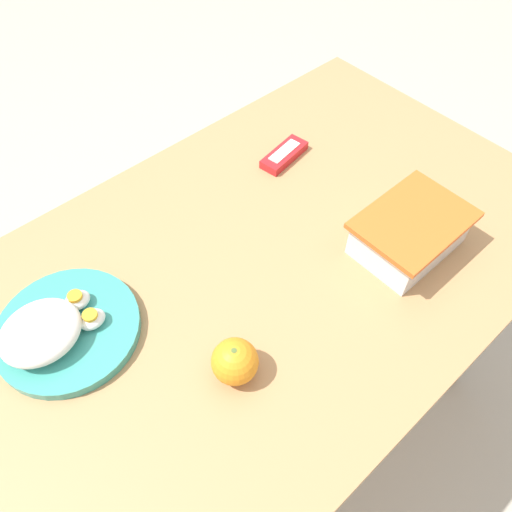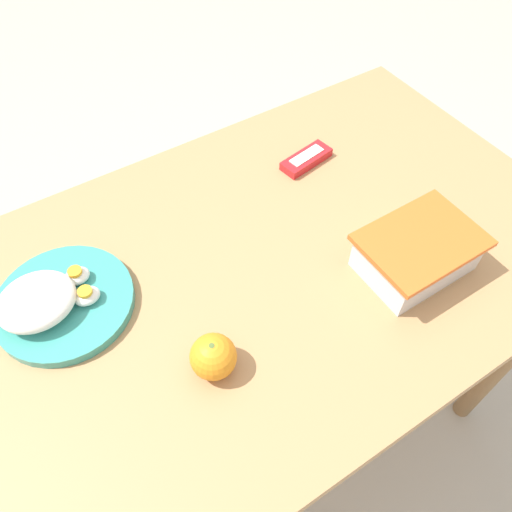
% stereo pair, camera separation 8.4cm
% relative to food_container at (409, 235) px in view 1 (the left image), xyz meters
% --- Properties ---
extents(ground_plane, '(10.00, 10.00, 0.00)m').
position_rel_food_container_xyz_m(ground_plane, '(0.27, -0.15, -0.81)').
color(ground_plane, '#B2A899').
extents(table, '(1.28, 0.71, 0.78)m').
position_rel_food_container_xyz_m(table, '(0.27, -0.15, -0.13)').
color(table, '#AD7F51').
rests_on(table, ground_plane).
extents(food_container, '(0.19, 0.14, 0.08)m').
position_rel_food_container_xyz_m(food_container, '(0.00, 0.00, 0.00)').
color(food_container, white).
rests_on(food_container, table).
extents(orange_fruit, '(0.07, 0.07, 0.07)m').
position_rel_food_container_xyz_m(orange_fruit, '(0.38, -0.02, 0.00)').
color(orange_fruit, orange).
rests_on(orange_fruit, table).
extents(rice_plate, '(0.22, 0.22, 0.07)m').
position_rel_food_container_xyz_m(rice_plate, '(0.54, -0.24, -0.01)').
color(rice_plate, teal).
rests_on(rice_plate, table).
extents(candy_bar, '(0.12, 0.06, 0.02)m').
position_rel_food_container_xyz_m(candy_bar, '(-0.00, -0.31, -0.02)').
color(candy_bar, red).
rests_on(candy_bar, table).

